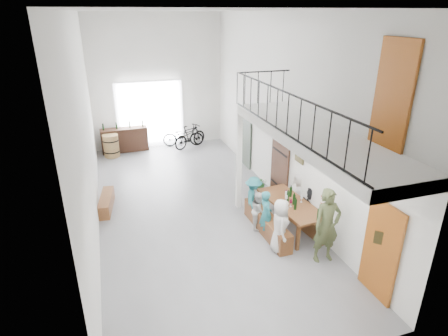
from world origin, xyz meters
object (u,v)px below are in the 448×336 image
object	(u,v)px
bicycle_near	(183,136)
serving_counter	(125,140)
oak_barrel	(111,146)
tasting_table	(291,205)
side_bench	(106,202)
bench_inner	(267,224)
host_standing	(327,226)

from	to	relation	value
bicycle_near	serving_counter	bearing A→B (deg)	97.68
oak_barrel	bicycle_near	bearing A→B (deg)	7.43
serving_counter	tasting_table	bearing A→B (deg)	-66.20
serving_counter	bicycle_near	bearing A→B (deg)	-4.85
serving_counter	bicycle_near	xyz separation A→B (m)	(2.48, -0.11, -0.04)
side_bench	bench_inner	bearing A→B (deg)	-33.79
bench_inner	serving_counter	xyz separation A→B (m)	(-3.10, 7.71, 0.24)
serving_counter	bicycle_near	world-z (taller)	serving_counter
oak_barrel	host_standing	bearing A→B (deg)	-62.73
host_standing	bicycle_near	bearing A→B (deg)	100.25
oak_barrel	serving_counter	world-z (taller)	serving_counter
bicycle_near	side_bench	bearing A→B (deg)	155.52
bench_inner	bicycle_near	xyz separation A→B (m)	(-0.62, 7.60, 0.21)
tasting_table	serving_counter	distance (m)	8.58
side_bench	bicycle_near	size ratio (longest dim) A/B	0.83
oak_barrel	bicycle_near	world-z (taller)	bicycle_near
host_standing	tasting_table	bearing A→B (deg)	96.33
side_bench	serving_counter	distance (m)	5.12
host_standing	bicycle_near	distance (m)	9.21
host_standing	bicycle_near	world-z (taller)	host_standing
serving_counter	bicycle_near	size ratio (longest dim) A/B	1.07
tasting_table	side_bench	bearing A→B (deg)	144.68
tasting_table	oak_barrel	world-z (taller)	oak_barrel
side_bench	oak_barrel	size ratio (longest dim) A/B	1.58
bench_inner	oak_barrel	bearing A→B (deg)	115.25
side_bench	host_standing	xyz separation A→B (m)	(4.83, -4.18, 0.71)
oak_barrel	bicycle_near	xyz separation A→B (m)	(3.05, 0.40, 0.00)
bench_inner	bicycle_near	world-z (taller)	bicycle_near
oak_barrel	host_standing	size ratio (longest dim) A/B	0.50
bench_inner	host_standing	world-z (taller)	host_standing
serving_counter	side_bench	bearing A→B (deg)	-102.71
side_bench	oak_barrel	distance (m)	4.54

